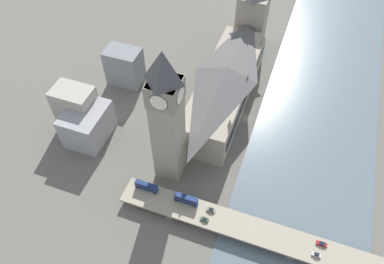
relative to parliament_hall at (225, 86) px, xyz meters
name	(u,v)px	position (x,y,z in m)	size (l,w,h in m)	color
ground_plane	(246,118)	(-16.18, 8.00, -13.88)	(600.00, 600.00, 0.00)	#605E56
river_water	(314,135)	(-55.84, 8.00, -13.73)	(67.33, 360.00, 0.30)	slate
parliament_hall	(225,86)	(0.00, 0.00, 0.00)	(26.81, 93.44, 27.96)	gray
clock_tower	(167,116)	(12.03, 57.02, 28.05)	(13.83, 13.83, 77.77)	gray
victoria_tower	(252,16)	(0.06, -60.07, 9.81)	(18.69, 18.69, 51.39)	gray
road_bridge	(294,244)	(-55.84, 77.98, -9.72)	(166.65, 13.32, 5.10)	gray
double_decker_bus_lead	(186,199)	(-3.32, 75.02, -6.03)	(11.49, 2.58, 5.00)	navy
double_decker_bus_mid	(146,186)	(17.43, 74.82, -6.13)	(11.50, 2.46, 4.81)	navy
car_northbound_mid	(204,219)	(-14.54, 80.97, -8.09)	(4.04, 1.76, 1.39)	#2D5638
car_northbound_tail	(211,210)	(-15.85, 75.39, -8.05)	(4.15, 1.91, 1.48)	slate
car_southbound_lead	(316,255)	(-65.49, 80.37, -8.07)	(3.92, 1.75, 1.44)	silver
car_southbound_tail	(322,244)	(-67.05, 74.58, -8.14)	(4.78, 1.94, 1.29)	maroon
city_block_west	(77,108)	(73.01, 44.36, -0.69)	(21.80, 14.71, 26.40)	#A39E93
city_block_center	(125,66)	(64.30, 2.66, -1.90)	(21.18, 14.56, 23.96)	slate
city_block_east	(87,124)	(63.39, 50.65, -4.05)	(20.65, 25.80, 19.66)	#939399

